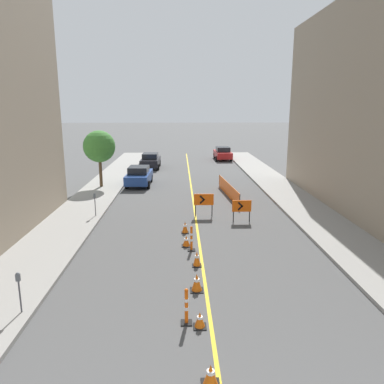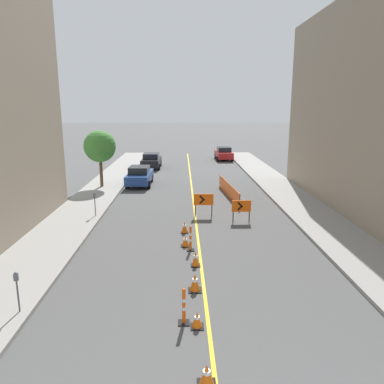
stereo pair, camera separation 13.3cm
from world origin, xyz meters
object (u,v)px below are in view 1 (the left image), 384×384
object	(u,v)px
traffic_cone_nearest	(211,375)
arrow_barricade_primary	(204,200)
arrow_barricade_secondary	(242,207)
parking_meter_far_curb	(95,200)
traffic_cone_second	(200,320)
parked_car_curb_far	(223,153)
street_tree_left_near	(99,147)
traffic_cone_third	(197,282)
traffic_cone_farthest	(185,227)
parked_car_curb_mid	(151,161)
parking_meter_near_curb	(19,284)
traffic_cone_fifth	(186,241)
delineator_post_rear	(191,240)
delineator_post_front	(186,309)
traffic_cone_fourth	(197,259)
parked_car_curb_near	(139,176)

from	to	relation	value
traffic_cone_nearest	arrow_barricade_primary	bearing A→B (deg)	87.08
traffic_cone_nearest	arrow_barricade_secondary	world-z (taller)	arrow_barricade_secondary
arrow_barricade_secondary	parking_meter_far_curb	world-z (taller)	parking_meter_far_curb
traffic_cone_second	arrow_barricade_secondary	size ratio (longest dim) A/B	0.39
parked_car_curb_far	street_tree_left_near	bearing A→B (deg)	-127.35
traffic_cone_third	traffic_cone_farthest	distance (m)	6.18
parked_car_curb_mid	parking_meter_near_curb	distance (m)	28.47
traffic_cone_third	arrow_barricade_secondary	xyz separation A→B (m)	(2.86, 7.97, 0.55)
traffic_cone_nearest	arrow_barricade_primary	xyz separation A→B (m)	(0.70, 13.65, 0.70)
arrow_barricade_secondary	traffic_cone_fifth	bearing A→B (deg)	-130.55
traffic_cone_fifth	delineator_post_rear	xyz separation A→B (m)	(0.22, -0.54, 0.24)
traffic_cone_third	delineator_post_front	world-z (taller)	delineator_post_front
parked_car_curb_far	parking_meter_near_curb	xyz separation A→B (m)	(-10.06, -34.38, 0.28)
delineator_post_front	traffic_cone_fourth	bearing A→B (deg)	83.13
traffic_cone_fifth	traffic_cone_fourth	bearing A→B (deg)	-80.02
parked_car_curb_mid	delineator_post_front	bearing A→B (deg)	-82.21
parked_car_curb_mid	parking_meter_near_curb	xyz separation A→B (m)	(-1.81, -28.41, 0.28)
traffic_cone_second	parked_car_curb_far	world-z (taller)	parked_car_curb_far
traffic_cone_second	parked_car_curb_far	distance (m)	35.43
arrow_barricade_secondary	parked_car_curb_mid	size ratio (longest dim) A/B	0.29
parked_car_curb_near	parking_meter_far_curb	size ratio (longest dim) A/B	3.26
arrow_barricade_primary	parking_meter_far_curb	distance (m)	6.26
traffic_cone_fourth	traffic_cone_third	bearing A→B (deg)	-92.67
traffic_cone_nearest	traffic_cone_third	size ratio (longest dim) A/B	0.86
traffic_cone_third	parked_car_curb_mid	xyz separation A→B (m)	(-3.64, 26.93, 0.49)
traffic_cone_second	parking_meter_far_curb	world-z (taller)	parking_meter_far_curb
delineator_post_rear	arrow_barricade_primary	size ratio (longest dim) A/B	0.84
delineator_post_front	parked_car_curb_near	distance (m)	20.45
traffic_cone_farthest	parked_car_curb_far	bearing A→B (deg)	79.55
traffic_cone_third	street_tree_left_near	bearing A→B (deg)	111.64
parking_meter_near_curb	traffic_cone_third	bearing A→B (deg)	15.21
traffic_cone_fourth	arrow_barricade_secondary	bearing A→B (deg)	64.85
parked_car_curb_far	delineator_post_rear	bearing A→B (deg)	-100.71
arrow_barricade_secondary	parking_meter_near_curb	bearing A→B (deg)	-131.12
parked_car_curb_near	parked_car_curb_mid	world-z (taller)	same
delineator_post_front	parked_car_curb_near	size ratio (longest dim) A/B	0.26
traffic_cone_third	delineator_post_rear	world-z (taller)	delineator_post_rear
parked_car_curb_far	parking_meter_far_curb	size ratio (longest dim) A/B	3.25
parked_car_curb_near	traffic_cone_second	bearing A→B (deg)	-76.98
arrow_barricade_secondary	parked_car_curb_near	bearing A→B (deg)	123.82
traffic_cone_fourth	delineator_post_rear	distance (m)	1.70
delineator_post_front	traffic_cone_third	bearing A→B (deg)	78.86
traffic_cone_fourth	parked_car_curb_mid	world-z (taller)	parked_car_curb_mid
traffic_cone_nearest	arrow_barricade_primary	world-z (taller)	arrow_barricade_primary
delineator_post_front	parking_meter_near_curb	xyz separation A→B (m)	(-5.05, 0.54, 0.60)
traffic_cone_fourth	street_tree_left_near	size ratio (longest dim) A/B	0.14
traffic_cone_nearest	traffic_cone_fifth	world-z (taller)	traffic_cone_nearest
traffic_cone_fifth	street_tree_left_near	xyz separation A→B (m)	(-6.49, 12.78, 3.05)
traffic_cone_nearest	traffic_cone_farthest	bearing A→B (deg)	92.32
delineator_post_front	parked_car_curb_far	xyz separation A→B (m)	(5.01, 34.92, 0.32)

